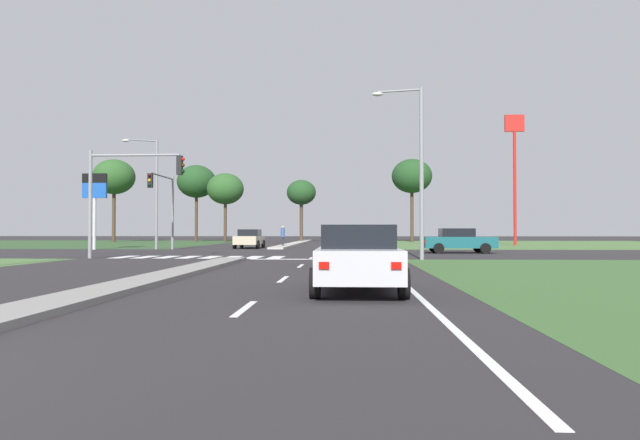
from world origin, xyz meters
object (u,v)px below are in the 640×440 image
Objects in this scene: car_silver_third at (358,258)px; street_lamp_third at (153,187)px; traffic_signal_far_left at (164,197)px; car_teal_second at (458,240)px; treeline_near at (114,177)px; treeline_third at (225,189)px; car_red_fourth at (355,246)px; treeline_second at (196,182)px; fastfood_pole_sign at (515,151)px; pedestrian_at_median at (283,234)px; treeline_fourth at (301,193)px; traffic_signal_near_left at (126,183)px; car_beige_near at (250,239)px; treeline_fifth at (412,176)px; fuel_price_totem at (95,194)px; street_lamp_second at (417,162)px.

street_lamp_third is at bearing 117.77° from car_silver_third.
car_teal_second is at bearing -10.92° from traffic_signal_far_left.
treeline_near reaches higher than car_silver_third.
treeline_third reaches higher than street_lamp_third.
street_lamp_third reaches higher than car_red_fourth.
street_lamp_third is 0.80× the size of treeline_near.
treeline_second is (-6.10, 30.56, 3.76)m from traffic_signal_far_left.
pedestrian_at_median is at bearing -160.68° from fastfood_pole_sign.
pedestrian_at_median is 0.22× the size of treeline_fourth.
traffic_signal_far_left is 11.48m from traffic_signal_near_left.
traffic_signal_far_left is at bearing -104.35° from treeline_fourth.
car_silver_third is 55.19m from treeline_fourth.
car_beige_near reaches higher than car_red_fourth.
pedestrian_at_median is 0.16× the size of treeline_near.
fuel_price_totem is at bearing -133.48° from treeline_fifth.
car_beige_near is at bearing 18.58° from fuel_price_totem.
street_lamp_second reaches higher than pedestrian_at_median.
pedestrian_at_median is 21.95m from treeline_fourth.
treeline_near is at bearing 128.49° from street_lamp_second.
treeline_third is at bearing 95.10° from traffic_signal_near_left.
street_lamp_second is 41.54m from treeline_fourth.
pedestrian_at_median is at bearing 72.81° from traffic_signal_near_left.
car_red_fourth is 46.32m from treeline_fifth.
street_lamp_second is at bearing -96.27° from treeline_fifth.
pedestrian_at_median is at bearing 103.59° from car_red_fourth.
treeline_third is (-1.60, 26.91, 2.55)m from traffic_signal_far_left.
car_silver_third is 55.13m from treeline_third.
car_silver_third reaches higher than car_red_fourth.
traffic_signal_near_left is 43.98m from treeline_near.
car_beige_near is 0.82× the size of traffic_signal_far_left.
traffic_signal_far_left is at bearing -53.00° from street_lamp_third.
fastfood_pole_sign reaches higher than car_silver_third.
traffic_signal_far_left is (-13.18, 25.91, 3.01)m from car_silver_third.
treeline_third reaches higher than treeline_fourth.
treeline_third is 9.14m from treeline_fourth.
treeline_near reaches higher than street_lamp_third.
treeline_second reaches higher than street_lamp_third.
car_beige_near is 24.56m from treeline_fourth.
fastfood_pole_sign is at bearing 64.75° from street_lamp_second.
fastfood_pole_sign is 38.35m from treeline_second.
street_lamp_third reaches higher than traffic_signal_near_left.
traffic_signal_near_left is at bearing 78.03° from car_beige_near.
pedestrian_at_median is 14.83m from fuel_price_totem.
traffic_signal_near_left is at bearing 127.98° from car_silver_third.
treeline_near is 23.37m from treeline_fourth.
street_lamp_second is 42.70m from treeline_third.
car_red_fourth is at bearing -124.92° from street_lamp_second.
treeline_third reaches higher than traffic_signal_far_left.
street_lamp_second reaches higher than car_silver_third.
street_lamp_second is at bearing -37.87° from street_lamp_third.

